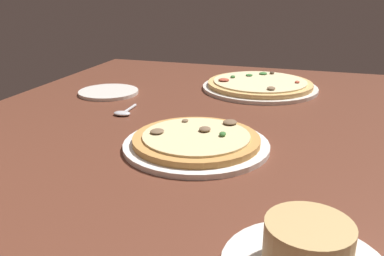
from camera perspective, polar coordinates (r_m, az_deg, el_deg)
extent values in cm
cube|color=brown|center=(82.41, -0.55, -2.69)|extent=(150.00, 110.00, 4.00)
cylinder|color=white|center=(76.85, 0.59, -2.38)|extent=(27.23, 27.23, 1.00)
cylinder|color=#C68C47|center=(76.44, 0.59, -1.62)|extent=(23.68, 23.68, 1.20)
cylinder|color=beige|center=(76.16, 0.59, -1.06)|extent=(19.96, 19.96, 0.40)
ellipsoid|color=brown|center=(77.17, -4.83, -0.44)|extent=(2.92, 2.54, 0.62)
ellipsoid|color=#387033|center=(75.53, 4.26, -0.82)|extent=(1.70, 1.25, 0.76)
ellipsoid|color=brown|center=(77.85, 1.79, -0.14)|extent=(2.54, 2.22, 0.75)
ellipsoid|color=brown|center=(83.10, -0.95, 1.04)|extent=(1.65, 1.26, 0.43)
ellipsoid|color=brown|center=(82.07, 5.28, 0.82)|extent=(2.97, 2.77, 0.71)
cylinder|color=silver|center=(120.14, 9.33, 5.51)|extent=(32.58, 32.58, 1.00)
cylinder|color=tan|center=(119.88, 9.35, 6.02)|extent=(29.67, 29.67, 1.20)
cylinder|color=beige|center=(119.70, 9.37, 6.39)|extent=(26.34, 26.34, 0.40)
ellipsoid|color=#387033|center=(122.21, 5.67, 7.09)|extent=(1.80, 1.42, 0.68)
ellipsoid|color=#387033|center=(128.24, 9.83, 7.46)|extent=(2.99, 2.43, 0.55)
ellipsoid|color=#387033|center=(125.34, 7.92, 7.27)|extent=(2.38, 2.05, 0.51)
ellipsoid|color=#AD4733|center=(119.06, 14.35, 6.20)|extent=(1.81, 1.34, 0.53)
ellipsoid|color=brown|center=(110.01, 10.90, 5.43)|extent=(2.83, 2.15, 0.72)
ellipsoid|color=#4C3828|center=(129.18, 11.00, 7.52)|extent=(1.87, 1.42, 0.75)
ellipsoid|color=#AD4733|center=(117.95, 4.42, 6.67)|extent=(3.12, 3.07, 0.68)
cylinder|color=tan|center=(46.13, 15.69, -15.36)|extent=(9.25, 9.25, 5.24)
cylinder|color=silver|center=(116.33, -11.46, 4.88)|extent=(16.34, 16.34, 0.90)
ellipsoid|color=silver|center=(96.63, -9.66, 2.01)|extent=(2.88, 4.05, 1.00)
cylinder|color=silver|center=(99.95, -8.71, 2.57)|extent=(7.64, 0.85, 0.70)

